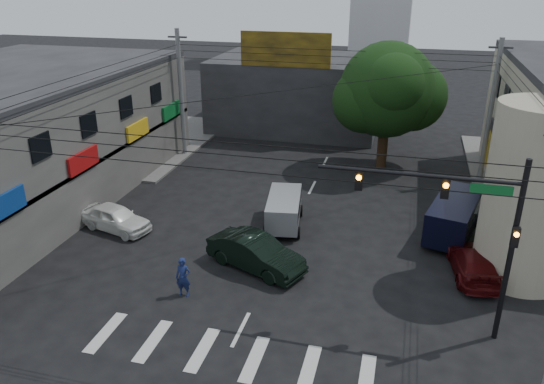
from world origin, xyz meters
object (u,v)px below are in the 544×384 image
at_px(dark_sedan, 256,253).
at_px(street_tree, 387,90).
at_px(silver_minivan, 284,212).
at_px(utility_pole_far_right, 490,113).
at_px(utility_pole_far_left, 181,94).
at_px(maroon_sedan, 473,262).
at_px(traffic_officer, 183,277).
at_px(white_compact, 116,218).
at_px(traffic_gantry, 466,218).
at_px(navy_van, 454,218).

bearing_deg(dark_sedan, street_tree, 5.69).
bearing_deg(silver_minivan, utility_pole_far_right, -57.19).
distance_m(utility_pole_far_left, dark_sedan, 17.83).
distance_m(maroon_sedan, traffic_officer, 13.03).
height_order(white_compact, maroon_sedan, white_compact).
xyz_separation_m(dark_sedan, silver_minivan, (0.24, 4.62, 0.07)).
bearing_deg(street_tree, traffic_gantry, -78.01).
distance_m(utility_pole_far_right, navy_van, 9.67).
distance_m(street_tree, traffic_gantry, 18.42).
bearing_deg(maroon_sedan, utility_pole_far_left, -39.31).
bearing_deg(silver_minivan, maroon_sedan, -114.81).
xyz_separation_m(street_tree, silver_minivan, (-4.48, -10.80, -4.61)).
xyz_separation_m(maroon_sedan, silver_minivan, (-9.50, 2.70, 0.21)).
relative_size(maroon_sedan, navy_van, 0.85).
height_order(utility_pole_far_right, navy_van, utility_pole_far_right).
distance_m(utility_pole_far_right, silver_minivan, 15.19).
distance_m(street_tree, traffic_officer, 20.21).
xyz_separation_m(navy_van, traffic_officer, (-11.38, -8.65, -0.15)).
distance_m(utility_pole_far_left, silver_minivan, 14.50).
distance_m(white_compact, maroon_sedan, 18.10).
distance_m(street_tree, white_compact, 19.40).
distance_m(dark_sedan, white_compact, 8.57).
height_order(white_compact, traffic_officer, traffic_officer).
relative_size(utility_pole_far_left, navy_van, 1.66).
distance_m(traffic_gantry, navy_van, 9.12).
xyz_separation_m(utility_pole_far_left, dark_sedan, (9.78, -14.41, -3.80)).
distance_m(silver_minivan, traffic_officer, 8.00).
height_order(traffic_gantry, silver_minivan, traffic_gantry).
relative_size(dark_sedan, navy_van, 0.92).
bearing_deg(dark_sedan, utility_pole_far_right, -15.18).
bearing_deg(utility_pole_far_right, navy_van, -104.07).
bearing_deg(traffic_gantry, utility_pole_far_left, 137.14).
height_order(utility_pole_far_left, dark_sedan, utility_pole_far_left).
bearing_deg(white_compact, traffic_gantry, -89.59).
bearing_deg(dark_sedan, white_compact, 99.84).
bearing_deg(utility_pole_far_left, navy_van, -24.87).
bearing_deg(street_tree, silver_minivan, -112.54).
bearing_deg(navy_van, white_compact, 116.13).
relative_size(traffic_gantry, maroon_sedan, 1.54).
xyz_separation_m(silver_minivan, traffic_officer, (-2.58, -7.57, 0.03)).
height_order(utility_pole_far_left, white_compact, utility_pole_far_left).
xyz_separation_m(utility_pole_far_right, navy_van, (-2.19, -8.72, -3.56)).
xyz_separation_m(utility_pole_far_left, navy_van, (18.81, -8.72, -3.56)).
bearing_deg(utility_pole_far_left, maroon_sedan, -32.64).
height_order(street_tree, maroon_sedan, street_tree).
xyz_separation_m(utility_pole_far_left, silver_minivan, (10.02, -9.80, -3.74)).
bearing_deg(utility_pole_far_right, traffic_officer, -128.00).
height_order(dark_sedan, silver_minivan, silver_minivan).
relative_size(traffic_gantry, traffic_officer, 4.03).
height_order(maroon_sedan, traffic_officer, traffic_officer).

